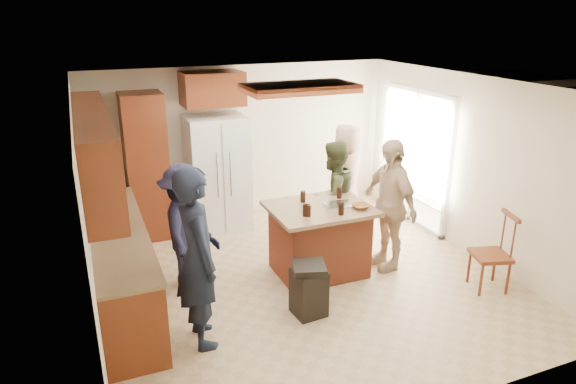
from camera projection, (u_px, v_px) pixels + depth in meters
name	position (u px, v px, depth m)	size (l,w,h in m)	color
room_shell	(487.00, 152.00, 9.35)	(8.00, 5.20, 5.00)	tan
person_front_left	(198.00, 258.00, 5.14)	(0.70, 0.51, 1.91)	black
person_behind_left	(333.00, 197.00, 7.24)	(0.79, 0.48, 1.62)	#3A4125
person_behind_right	(347.00, 176.00, 8.09)	(0.81, 0.53, 1.66)	gray
person_side_right	(389.00, 205.00, 6.74)	(1.04, 0.53, 1.77)	tan
person_counter	(185.00, 227.00, 6.29)	(1.02, 0.47, 1.58)	#181A31
left_cabinetry	(112.00, 227.00, 5.86)	(0.64, 3.00, 2.30)	maroon
back_wall_units	(163.00, 147.00, 7.62)	(1.80, 0.60, 2.45)	maroon
refrigerator	(218.00, 173.00, 7.99)	(0.90, 0.76, 1.80)	white
kitchen_island	(319.00, 239.00, 6.70)	(1.28, 1.03, 0.93)	#9A4227
island_items	(337.00, 205.00, 6.49)	(0.90, 0.65, 0.15)	silver
trash_bin	(309.00, 289.00, 5.80)	(0.45, 0.45, 0.63)	black
spindle_chair	(492.00, 255.00, 6.30)	(0.52, 0.52, 0.99)	maroon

